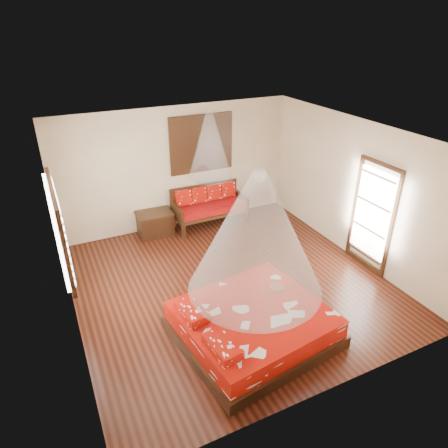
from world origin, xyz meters
The scene contains 10 objects.
room centered at (0.00, 0.00, 1.40)m, with size 5.54×5.54×2.84m.
bed centered at (-0.34, -1.42, 0.25)m, with size 2.44×2.26×0.65m.
daybed centered at (0.61, 2.38, 0.52)m, with size 1.71×0.76×0.94m.
storage_chest centered at (-0.70, 2.45, 0.28)m, with size 0.81×0.60×0.55m.
shutter_panel centered at (0.61, 2.72, 1.90)m, with size 1.52×0.06×1.32m.
window_left centered at (-2.71, 0.20, 1.70)m, with size 0.10×1.74×1.34m.
glazed_door centered at (2.72, -0.60, 1.07)m, with size 0.08×1.02×2.16m.
wine_tray centered at (0.30, -1.09, 0.55)m, with size 0.24×0.24×0.20m.
mosquito_net_main centered at (-0.32, -1.42, 1.85)m, with size 1.94×1.94×1.80m, color white.
mosquito_net_daybed centered at (0.61, 2.25, 2.00)m, with size 0.97×0.97×1.50m, color white.
Camera 1 is at (-2.78, -5.51, 4.47)m, focal length 32.00 mm.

